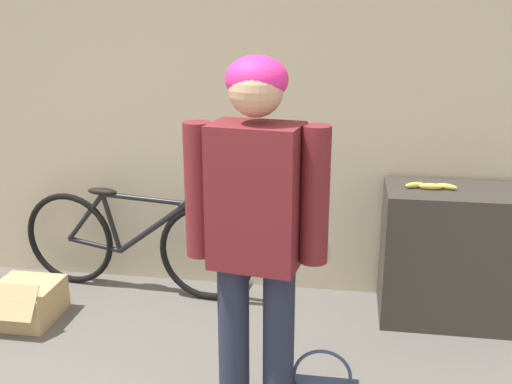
# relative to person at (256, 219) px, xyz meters

# --- Properties ---
(wall_back) EXTENTS (8.00, 0.07, 2.60)m
(wall_back) POSITION_rel_person_xyz_m (-0.33, 1.54, 0.25)
(wall_back) COLOR beige
(wall_back) RESTS_ON ground_plane
(side_shelf) EXTENTS (0.84, 0.50, 0.86)m
(side_shelf) POSITION_rel_person_xyz_m (1.04, 1.24, -0.61)
(side_shelf) COLOR #38332D
(side_shelf) RESTS_ON ground_plane
(person) EXTENTS (0.62, 0.31, 1.73)m
(person) POSITION_rel_person_xyz_m (0.00, 0.00, 0.00)
(person) COLOR #23283D
(person) RESTS_ON ground_plane
(bicycle) EXTENTS (1.71, 0.46, 0.75)m
(bicycle) POSITION_rel_person_xyz_m (-1.05, 1.29, -0.68)
(bicycle) COLOR black
(bicycle) RESTS_ON ground_plane
(banana) EXTENTS (0.32, 0.09, 0.04)m
(banana) POSITION_rel_person_xyz_m (0.88, 1.22, -0.17)
(banana) COLOR #EAD64C
(banana) RESTS_ON side_shelf
(cardboard_box) EXTENTS (0.40, 0.49, 0.31)m
(cardboard_box) POSITION_rel_person_xyz_m (-1.62, 0.79, -0.93)
(cardboard_box) COLOR tan
(cardboard_box) RESTS_ON ground_plane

